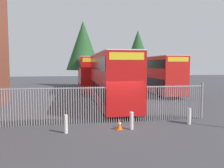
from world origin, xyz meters
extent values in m
plane|color=#3D3D42|center=(0.00, 8.00, 0.00)|extent=(100.00, 100.00, 0.00)
cylinder|color=gray|center=(-6.92, 0.00, 1.10)|extent=(0.06, 0.06, 2.20)
cylinder|color=gray|center=(-6.78, 0.00, 1.10)|extent=(0.06, 0.06, 2.20)
cylinder|color=gray|center=(-6.64, 0.00, 1.10)|extent=(0.06, 0.06, 2.20)
cylinder|color=gray|center=(-6.50, 0.00, 1.10)|extent=(0.06, 0.06, 2.20)
cylinder|color=gray|center=(-6.36, 0.00, 1.10)|extent=(0.06, 0.06, 2.20)
cylinder|color=gray|center=(-6.22, 0.00, 1.10)|extent=(0.06, 0.06, 2.20)
cylinder|color=gray|center=(-6.08, 0.00, 1.10)|extent=(0.06, 0.06, 2.20)
cylinder|color=gray|center=(-5.94, 0.00, 1.10)|extent=(0.06, 0.06, 2.20)
cylinder|color=gray|center=(-5.79, 0.00, 1.10)|extent=(0.06, 0.06, 2.20)
cylinder|color=gray|center=(-5.65, 0.00, 1.10)|extent=(0.06, 0.06, 2.20)
cylinder|color=gray|center=(-5.51, 0.00, 1.10)|extent=(0.06, 0.06, 2.20)
cylinder|color=gray|center=(-5.37, 0.00, 1.10)|extent=(0.06, 0.06, 2.20)
cylinder|color=gray|center=(-5.23, 0.00, 1.10)|extent=(0.06, 0.06, 2.20)
cylinder|color=gray|center=(-5.09, 0.00, 1.10)|extent=(0.06, 0.06, 2.20)
cylinder|color=gray|center=(-4.95, 0.00, 1.10)|extent=(0.06, 0.06, 2.20)
cylinder|color=gray|center=(-4.81, 0.00, 1.10)|extent=(0.06, 0.06, 2.20)
cylinder|color=gray|center=(-4.67, 0.00, 1.10)|extent=(0.06, 0.06, 2.20)
cylinder|color=gray|center=(-4.53, 0.00, 1.10)|extent=(0.06, 0.06, 2.20)
cylinder|color=gray|center=(-4.39, 0.00, 1.10)|extent=(0.06, 0.06, 2.20)
cylinder|color=gray|center=(-4.25, 0.00, 1.10)|extent=(0.06, 0.06, 2.20)
cylinder|color=gray|center=(-4.11, 0.00, 1.10)|extent=(0.06, 0.06, 2.20)
cylinder|color=gray|center=(-3.97, 0.00, 1.10)|extent=(0.06, 0.06, 2.20)
cylinder|color=gray|center=(-3.82, 0.00, 1.10)|extent=(0.06, 0.06, 2.20)
cylinder|color=gray|center=(-3.68, 0.00, 1.10)|extent=(0.06, 0.06, 2.20)
cylinder|color=gray|center=(-3.54, 0.00, 1.10)|extent=(0.06, 0.06, 2.20)
cylinder|color=gray|center=(-3.40, 0.00, 1.10)|extent=(0.06, 0.06, 2.20)
cylinder|color=gray|center=(-3.26, 0.00, 1.10)|extent=(0.06, 0.06, 2.20)
cylinder|color=gray|center=(-3.12, 0.00, 1.10)|extent=(0.06, 0.06, 2.20)
cylinder|color=gray|center=(-2.98, 0.00, 1.10)|extent=(0.06, 0.06, 2.20)
cylinder|color=gray|center=(-2.84, 0.00, 1.10)|extent=(0.06, 0.06, 2.20)
cylinder|color=gray|center=(-2.70, 0.00, 1.10)|extent=(0.06, 0.06, 2.20)
cylinder|color=gray|center=(-2.56, 0.00, 1.10)|extent=(0.06, 0.06, 2.20)
cylinder|color=gray|center=(-2.42, 0.00, 1.10)|extent=(0.06, 0.06, 2.20)
cylinder|color=gray|center=(-2.28, 0.00, 1.10)|extent=(0.06, 0.06, 2.20)
cylinder|color=gray|center=(-2.14, 0.00, 1.10)|extent=(0.06, 0.06, 2.20)
cylinder|color=gray|center=(-2.00, 0.00, 1.10)|extent=(0.06, 0.06, 2.20)
cylinder|color=gray|center=(-1.85, 0.00, 1.10)|extent=(0.06, 0.06, 2.20)
cylinder|color=gray|center=(-1.71, 0.00, 1.10)|extent=(0.06, 0.06, 2.20)
cylinder|color=gray|center=(-1.57, 0.00, 1.10)|extent=(0.06, 0.06, 2.20)
cylinder|color=gray|center=(-1.43, 0.00, 1.10)|extent=(0.06, 0.06, 2.20)
cylinder|color=gray|center=(-1.29, 0.00, 1.10)|extent=(0.06, 0.06, 2.20)
cylinder|color=gray|center=(-1.15, 0.00, 1.10)|extent=(0.06, 0.06, 2.20)
cylinder|color=gray|center=(-1.01, 0.00, 1.10)|extent=(0.06, 0.06, 2.20)
cylinder|color=gray|center=(-0.87, 0.00, 1.10)|extent=(0.06, 0.06, 2.20)
cylinder|color=gray|center=(-0.73, 0.00, 1.10)|extent=(0.06, 0.06, 2.20)
cylinder|color=gray|center=(-0.59, 0.00, 1.10)|extent=(0.06, 0.06, 2.20)
cylinder|color=gray|center=(-0.45, 0.00, 1.10)|extent=(0.06, 0.06, 2.20)
cylinder|color=gray|center=(-0.31, 0.00, 1.10)|extent=(0.06, 0.06, 2.20)
cylinder|color=gray|center=(-0.17, 0.00, 1.10)|extent=(0.06, 0.06, 2.20)
cylinder|color=gray|center=(-0.03, 0.00, 1.10)|extent=(0.06, 0.06, 2.20)
cylinder|color=gray|center=(0.12, 0.00, 1.10)|extent=(0.06, 0.06, 2.20)
cylinder|color=gray|center=(0.26, 0.00, 1.10)|extent=(0.06, 0.06, 2.20)
cylinder|color=gray|center=(0.40, 0.00, 1.10)|extent=(0.06, 0.06, 2.20)
cylinder|color=gray|center=(0.54, 0.00, 1.10)|extent=(0.06, 0.06, 2.20)
cylinder|color=gray|center=(0.68, 0.00, 1.10)|extent=(0.06, 0.06, 2.20)
cylinder|color=gray|center=(0.82, 0.00, 1.10)|extent=(0.06, 0.06, 2.20)
cylinder|color=gray|center=(0.96, 0.00, 1.10)|extent=(0.06, 0.06, 2.20)
cylinder|color=gray|center=(1.10, 0.00, 1.10)|extent=(0.06, 0.06, 2.20)
cylinder|color=gray|center=(1.24, 0.00, 1.10)|extent=(0.06, 0.06, 2.20)
cylinder|color=gray|center=(1.38, 0.00, 1.10)|extent=(0.06, 0.06, 2.20)
cylinder|color=gray|center=(1.52, 0.00, 1.10)|extent=(0.06, 0.06, 2.20)
cylinder|color=gray|center=(1.66, 0.00, 1.10)|extent=(0.06, 0.06, 2.20)
cylinder|color=gray|center=(1.80, 0.00, 1.10)|extent=(0.06, 0.06, 2.20)
cylinder|color=gray|center=(1.94, 0.00, 1.10)|extent=(0.06, 0.06, 2.20)
cylinder|color=gray|center=(2.09, 0.00, 1.10)|extent=(0.06, 0.06, 2.20)
cylinder|color=gray|center=(2.23, 0.00, 1.10)|extent=(0.06, 0.06, 2.20)
cylinder|color=gray|center=(2.37, 0.00, 1.10)|extent=(0.06, 0.06, 2.20)
cylinder|color=gray|center=(2.51, 0.00, 1.10)|extent=(0.06, 0.06, 2.20)
cylinder|color=gray|center=(2.65, 0.00, 1.10)|extent=(0.06, 0.06, 2.20)
cylinder|color=gray|center=(2.79, 0.00, 1.10)|extent=(0.06, 0.06, 2.20)
cylinder|color=gray|center=(2.93, 0.00, 1.10)|extent=(0.06, 0.06, 2.20)
cylinder|color=gray|center=(3.07, 0.00, 1.10)|extent=(0.06, 0.06, 2.20)
cylinder|color=gray|center=(3.21, 0.00, 1.10)|extent=(0.06, 0.06, 2.20)
cylinder|color=gray|center=(3.35, 0.00, 1.10)|extent=(0.06, 0.06, 2.20)
cylinder|color=gray|center=(3.49, 0.00, 1.10)|extent=(0.06, 0.06, 2.20)
cylinder|color=gray|center=(3.63, 0.00, 1.10)|extent=(0.06, 0.06, 2.20)
cylinder|color=gray|center=(3.77, 0.00, 1.10)|extent=(0.06, 0.06, 2.20)
cylinder|color=gray|center=(3.91, 0.00, 1.10)|extent=(0.06, 0.06, 2.20)
cylinder|color=gray|center=(4.06, 0.00, 1.10)|extent=(0.06, 0.06, 2.20)
cylinder|color=gray|center=(4.20, 0.00, 1.10)|extent=(0.06, 0.06, 2.20)
cylinder|color=gray|center=(4.34, 0.00, 1.10)|extent=(0.06, 0.06, 2.20)
cylinder|color=gray|center=(4.48, 0.00, 1.10)|extent=(0.06, 0.06, 2.20)
cylinder|color=gray|center=(4.62, 0.00, 1.10)|extent=(0.06, 0.06, 2.20)
cylinder|color=gray|center=(4.76, 0.00, 1.10)|extent=(0.06, 0.06, 2.20)
cylinder|color=gray|center=(4.90, 0.00, 1.10)|extent=(0.06, 0.06, 2.20)
cylinder|color=gray|center=(5.04, 0.00, 1.10)|extent=(0.06, 0.06, 2.20)
cylinder|color=gray|center=(5.18, 0.00, 1.10)|extent=(0.06, 0.06, 2.20)
cylinder|color=gray|center=(-1.71, 0.00, 2.12)|extent=(13.79, 0.07, 0.07)
cylinder|color=gray|center=(5.18, 0.00, 1.18)|extent=(0.14, 0.14, 2.35)
cube|color=red|center=(0.17, 5.28, 2.35)|extent=(2.50, 10.80, 4.00)
cube|color=black|center=(0.17, 5.28, 1.55)|extent=(2.54, 10.37, 0.90)
cube|color=black|center=(0.17, 5.28, 3.55)|extent=(2.54, 10.37, 0.90)
cube|color=yellow|center=(0.17, -0.07, 4.00)|extent=(2.12, 0.12, 0.44)
cube|color=silver|center=(0.17, 5.28, 4.38)|extent=(2.50, 10.80, 0.08)
cylinder|color=black|center=(-0.93, 1.93, 0.52)|extent=(0.30, 1.04, 1.04)
cylinder|color=black|center=(1.27, 1.93, 0.52)|extent=(0.30, 1.04, 1.04)
cylinder|color=black|center=(-0.93, 8.25, 0.52)|extent=(0.30, 1.04, 1.04)
cylinder|color=black|center=(1.27, 8.25, 0.52)|extent=(0.30, 1.04, 1.04)
cube|color=red|center=(7.12, 12.93, 2.35)|extent=(2.50, 10.80, 4.00)
cube|color=black|center=(7.12, 12.93, 1.55)|extent=(2.54, 10.37, 0.90)
cube|color=black|center=(7.12, 12.93, 3.55)|extent=(2.54, 10.37, 0.90)
cube|color=yellow|center=(7.12, 7.58, 4.00)|extent=(2.12, 0.12, 0.44)
cube|color=silver|center=(7.12, 12.93, 4.38)|extent=(2.50, 10.80, 0.08)
cylinder|color=black|center=(6.02, 9.58, 0.52)|extent=(0.30, 1.04, 1.04)
cylinder|color=black|center=(8.22, 9.58, 0.52)|extent=(0.30, 1.04, 1.04)
cylinder|color=black|center=(6.02, 15.90, 0.52)|extent=(0.30, 1.04, 1.04)
cylinder|color=black|center=(8.22, 15.90, 0.52)|extent=(0.30, 1.04, 1.04)
cube|color=red|center=(-0.81, 16.91, 2.35)|extent=(2.50, 10.80, 4.00)
cube|color=black|center=(-0.81, 16.91, 1.55)|extent=(2.54, 10.37, 0.90)
cube|color=black|center=(-0.81, 16.91, 3.55)|extent=(2.54, 10.37, 0.90)
cube|color=yellow|center=(-0.81, 11.56, 4.00)|extent=(2.12, 0.12, 0.44)
cube|color=silver|center=(-0.81, 16.91, 4.38)|extent=(2.50, 10.80, 0.08)
cylinder|color=black|center=(-1.91, 13.56, 0.52)|extent=(0.30, 1.04, 1.04)
cylinder|color=black|center=(0.29, 13.56, 0.52)|extent=(0.30, 1.04, 1.04)
cylinder|color=black|center=(-1.91, 19.88, 0.52)|extent=(0.30, 1.04, 1.04)
cylinder|color=black|center=(0.29, 19.88, 0.52)|extent=(0.30, 1.04, 1.04)
cylinder|color=silver|center=(-3.41, -1.76, 0.47)|extent=(0.20, 0.20, 0.95)
cylinder|color=silver|center=(0.07, -1.68, 0.47)|extent=(0.20, 0.20, 0.95)
cylinder|color=silver|center=(3.70, -1.18, 0.47)|extent=(0.20, 0.20, 0.95)
cube|color=orange|center=(-0.59, -1.59, 0.02)|extent=(0.34, 0.34, 0.04)
cone|color=orange|center=(-0.59, -1.59, 0.32)|extent=(0.28, 0.28, 0.55)
cylinder|color=white|center=(-0.59, -1.59, 0.34)|extent=(0.19, 0.19, 0.07)
cylinder|color=#4C3823|center=(-1.12, 24.06, 1.32)|extent=(0.36, 0.36, 2.64)
cone|color=#235126|center=(-1.12, 24.06, 6.52)|extent=(5.43, 5.43, 7.76)
cylinder|color=#4C3823|center=(8.14, 25.00, 0.98)|extent=(0.36, 0.36, 1.96)
cone|color=#235126|center=(8.14, 25.00, 5.63)|extent=(5.14, 5.14, 7.34)
camera|label=1|loc=(-3.11, -13.72, 3.50)|focal=37.55mm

